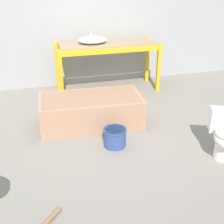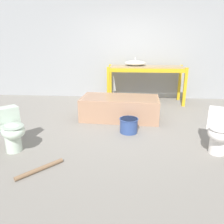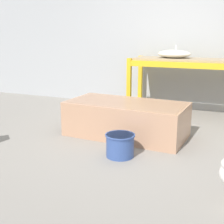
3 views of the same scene
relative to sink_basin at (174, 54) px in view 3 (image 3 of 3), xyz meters
name	(u,v)px [view 3 (image 3 of 3)]	position (x,y,z in m)	size (l,w,h in m)	color
ground_plane	(128,141)	(-0.23, -1.60, -1.04)	(12.00, 12.00, 0.00)	gray
warehouse_wall_rear	(169,21)	(-0.23, 0.53, 0.56)	(10.80, 0.08, 3.20)	#9EA0A3
shelving_rack	(191,68)	(0.29, -0.02, -0.22)	(2.00, 0.70, 0.98)	gold
sink_basin	(174,54)	(0.00, 0.00, 0.00)	(0.55, 0.43, 0.21)	silver
bathtub_main	(126,116)	(-0.33, -1.40, -0.77)	(1.65, 0.88, 0.47)	tan
bucket_white	(120,145)	(-0.13, -2.14, -0.90)	(0.34, 0.34, 0.27)	#334C8C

